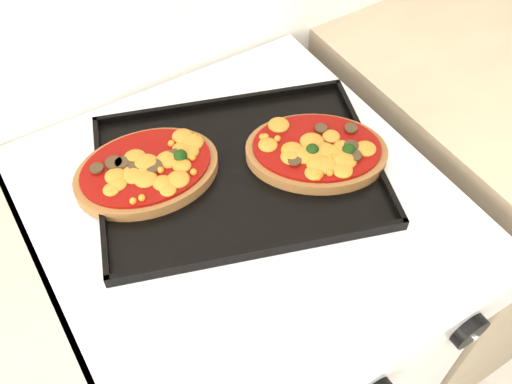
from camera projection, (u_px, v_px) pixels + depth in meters
stove at (244, 329)px, 1.21m from camera, size 0.60×0.60×0.91m
control_panel at (364, 383)px, 0.73m from camera, size 0.60×0.02×0.09m
knob_right at (469, 331)px, 0.78m from camera, size 0.06×0.02×0.06m
baking_tray at (239, 170)px, 0.87m from camera, size 0.51×0.44×0.02m
pizza_left at (147, 169)px, 0.86m from camera, size 0.24×0.19×0.03m
pizza_right at (317, 150)px, 0.88m from camera, size 0.27×0.25×0.03m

